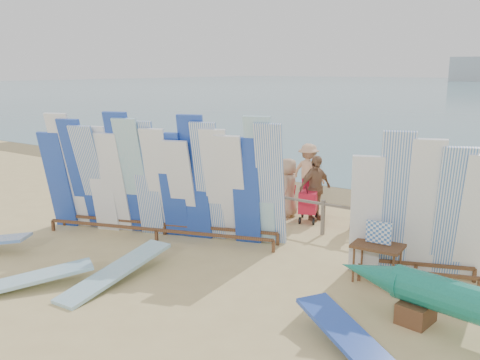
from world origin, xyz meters
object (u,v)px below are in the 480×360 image
Objects in this scene: side_surfboard_rack at (421,215)px; beachgoer_3 at (308,172)px; main_surfboard_rack at (159,183)px; stroller at (308,205)px; beachgoer_8 at (365,195)px; vendor_table at (377,262)px; flat_board_a at (117,281)px; flat_board_b at (20,290)px; beachgoer_2 at (210,180)px; beach_chair_right at (284,204)px; beachgoer_4 at (315,188)px; beachgoer_6 at (288,187)px; beachgoer_11 at (162,156)px; beachgoer_1 at (193,165)px; beachgoer_0 at (171,173)px; beachgoer_extra_1 at (128,153)px; beachgoer_7 at (424,194)px; beach_chair_left at (272,205)px.

side_surfboard_rack reaches higher than beachgoer_3.
main_surfboard_rack reaches higher than stroller.
side_surfboard_rack reaches higher than beachgoer_8.
main_surfboard_rack is 5.42m from vendor_table.
flat_board_a reaches higher than flat_board_b.
beachgoer_2 is at bearing 106.82° from flat_board_a.
beach_chair_right is 1.33m from beachgoer_4.
beachgoer_4 is 0.81m from beachgoer_6.
beachgoer_8 is at bearing 71.92° from beachgoer_6.
flat_board_b is 7.70m from beach_chair_right.
beachgoer_4 reaches higher than beachgoer_11.
beachgoer_1 is at bearing 74.00° from beachgoer_2.
beachgoer_0 is at bearing -14.85° from beachgoer_11.
beachgoer_extra_1 reaches higher than flat_board_b.
flat_board_b is at bearing -123.02° from beachgoer_7.
beach_chair_left reaches higher than flat_board_b.
beachgoer_0 is (2.24, -1.96, -0.07)m from beachgoer_11.
flat_board_a is 9.77m from beachgoer_11.
beachgoer_11 is 0.95× the size of beachgoer_extra_1.
beachgoer_0 is (-3.86, -2.20, -0.13)m from beachgoer_3.
flat_board_b is 7.14m from beach_chair_left.
vendor_table is at bearing 145.14° from beachgoer_0.
beachgoer_7 is at bearing 92.16° from vendor_table.
beachgoer_4 is (2.42, 3.54, -0.50)m from main_surfboard_rack.
beachgoer_7 is (5.08, 8.57, 0.83)m from flat_board_b.
vendor_table is at bearing -143.70° from beachgoer_8.
beachgoer_3 is (1.31, 9.24, 0.89)m from flat_board_b.
beachgoer_7 is at bearing -54.60° from beachgoer_2.
main_surfboard_rack is 3.64× the size of beachgoer_1.
beachgoer_7 is at bearing 8.41° from stroller.
beach_chair_right is at bearing 137.78° from vendor_table.
beachgoer_extra_1 is (-7.53, 0.97, 0.65)m from beach_chair_right.
beachgoer_1 reaches higher than beach_chair_left.
beachgoer_2 is 1.03× the size of beachgoer_0.
beachgoer_extra_1 is (-6.14, 8.54, 0.88)m from flat_board_b.
main_surfboard_rack reaches higher than flat_board_a.
side_surfboard_rack is at bearing -130.16° from beachgoer_8.
flat_board_a is at bearing -25.71° from beachgoer_11.
main_surfboard_rack is 3.88m from beachgoer_6.
beachgoer_6 is at bearing -153.54° from beachgoer_1.
beachgoer_11 is at bearing -124.23° from beachgoer_6.
beachgoer_4 is (0.09, 0.20, 0.45)m from stroller.
beachgoer_8 reaches higher than beachgoer_extra_1.
beachgoer_extra_1 reaches higher than beachgoer_11.
beachgoer_2 is at bearing -176.79° from beachgoer_1.
beachgoer_3 reaches higher than flat_board_a.
beachgoer_3 is (-1.21, 1.95, -0.01)m from beachgoer_4.
side_surfboard_rack is at bearing 142.65° from beachgoer_3.
beachgoer_8 reaches higher than beachgoer_11.
beachgoer_8 is at bearing 113.39° from vendor_table.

